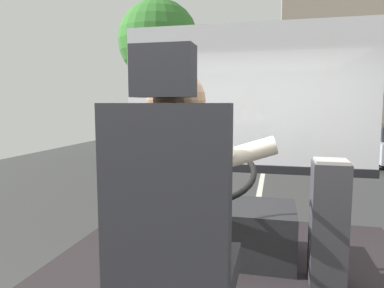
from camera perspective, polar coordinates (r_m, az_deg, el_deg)
ground at (r=10.90m, az=11.65°, el=-3.93°), size 18.00×44.00×0.06m
driver_seat at (r=1.46m, az=-3.12°, el=-16.40°), size 0.48×0.48×1.37m
bus_driver at (r=1.49m, az=-1.93°, el=-7.19°), size 0.81×0.56×0.79m
steering_console at (r=2.75m, az=4.70°, el=-13.29°), size 1.10×1.03×0.88m
fare_box at (r=2.46m, az=21.32°, el=-11.82°), size 0.22×0.22×0.81m
windshield_panel at (r=3.55m, az=8.61°, el=4.64°), size 2.50×0.08×1.48m
street_tree at (r=14.00m, az=-5.46°, el=16.27°), size 3.07×3.07×5.86m
shop_building at (r=19.95m, az=28.45°, el=12.36°), size 9.64×5.42×8.43m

